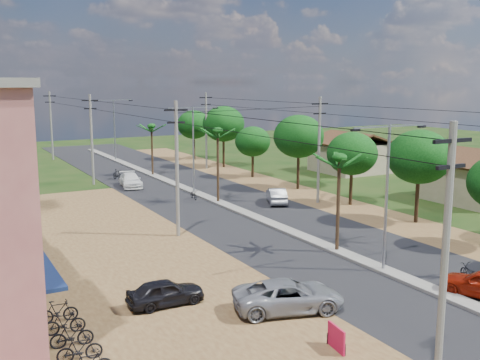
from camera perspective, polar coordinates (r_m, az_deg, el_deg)
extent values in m
plane|color=black|center=(31.87, 14.33, -9.01)|extent=(160.00, 160.00, 0.00)
cube|color=black|center=(43.53, 0.73, -3.57)|extent=(12.00, 110.00, 0.04)
cube|color=#605E56|center=(46.08, -1.12, -2.72)|extent=(1.00, 90.00, 0.18)
cube|color=#55381D|center=(32.03, -16.92, -9.00)|extent=(18.00, 46.00, 0.04)
cube|color=#55381D|center=(48.19, 9.56, -2.39)|extent=(5.00, 90.00, 0.03)
cube|color=#0F1D42|center=(23.15, -19.43, -8.44)|extent=(0.80, 5.40, 0.15)
cube|color=black|center=(23.72, -20.03, -12.66)|extent=(0.10, 3.00, 2.40)
cube|color=navy|center=(22.31, -20.74, -0.19)|extent=(0.12, 4.20, 1.20)
cube|color=#0F1D42|center=(29.84, -21.70, -4.50)|extent=(0.80, 5.40, 0.15)
cube|color=black|center=(30.28, -22.15, -7.87)|extent=(0.10, 3.00, 2.40)
cube|color=navy|center=(29.27, -22.67, 0.67)|extent=(0.12, 4.20, 1.20)
cube|color=#0F1D42|center=(36.64, -23.12, -2.01)|extent=(0.80, 5.40, 0.15)
cube|color=gray|center=(52.52, 22.95, -0.22)|extent=(7.00, 7.00, 3.30)
cube|color=gray|center=(65.65, 11.13, 2.27)|extent=(7.00, 7.00, 3.30)
cylinder|color=black|center=(42.77, 17.57, -1.19)|extent=(0.28, 0.28, 4.55)
ellipsoid|color=black|center=(42.36, 17.75, 2.26)|extent=(4.60, 4.60, 3.91)
cylinder|color=black|center=(47.61, 11.22, -0.12)|extent=(0.28, 0.28, 4.06)
ellipsoid|color=black|center=(47.27, 11.32, 2.65)|extent=(4.20, 4.20, 3.57)
cylinder|color=black|center=(53.95, 5.94, 1.56)|extent=(0.28, 0.28, 4.76)
ellipsoid|color=black|center=(53.62, 5.99, 4.43)|extent=(4.80, 4.80, 4.08)
cylinder|color=black|center=(60.50, 1.29, 1.97)|extent=(0.28, 0.28, 3.64)
ellipsoid|color=black|center=(60.25, 1.30, 3.93)|extent=(3.80, 3.80, 3.23)
cylinder|color=black|center=(67.67, -1.67, 3.35)|extent=(0.28, 0.28, 4.90)
ellipsoid|color=black|center=(67.41, -1.68, 5.72)|extent=(5.00, 5.00, 4.25)
cylinder|color=black|center=(74.74, -4.69, 3.73)|extent=(0.28, 0.28, 4.34)
ellipsoid|color=black|center=(74.51, -4.72, 5.63)|extent=(4.40, 4.40, 3.74)
cylinder|color=black|center=(34.00, 9.94, -2.58)|extent=(0.22, 0.22, 5.80)
cylinder|color=black|center=(47.27, -2.26, 1.30)|extent=(0.22, 0.22, 6.20)
cylinder|color=black|center=(61.91, -8.92, 2.91)|extent=(0.22, 0.22, 5.50)
cylinder|color=gray|center=(30.83, 14.65, -1.95)|extent=(0.16, 0.16, 8.00)
cube|color=gray|center=(31.14, 16.57, 5.33)|extent=(2.40, 0.08, 0.08)
cube|color=gray|center=(29.48, 13.28, 5.24)|extent=(2.40, 0.08, 0.08)
cube|color=black|center=(31.94, 17.96, 5.18)|extent=(0.50, 0.18, 0.12)
cube|color=black|center=(28.76, 11.63, 4.99)|extent=(0.50, 0.18, 0.12)
cylinder|color=gray|center=(51.63, -4.76, 3.02)|extent=(0.16, 0.16, 8.00)
cube|color=gray|center=(51.81, -3.60, 7.38)|extent=(2.40, 0.08, 0.08)
cube|color=gray|center=(50.83, -6.07, 7.30)|extent=(2.40, 0.08, 0.08)
cube|color=black|center=(52.30, -2.50, 7.31)|extent=(0.50, 0.18, 0.12)
cube|color=black|center=(50.42, -7.22, 7.14)|extent=(0.50, 0.18, 0.12)
cylinder|color=gray|center=(75.04, -12.63, 4.95)|extent=(0.16, 0.16, 8.00)
cube|color=gray|center=(75.16, -11.86, 7.97)|extent=(2.40, 0.08, 0.08)
cube|color=gray|center=(74.49, -13.64, 7.89)|extent=(2.40, 0.08, 0.08)
cube|color=black|center=(75.50, -11.05, 7.93)|extent=(0.50, 0.18, 0.12)
cube|color=black|center=(74.21, -14.46, 7.77)|extent=(0.50, 0.18, 0.12)
cylinder|color=#605E56|center=(19.10, 20.06, -7.95)|extent=(0.24, 0.24, 9.00)
cube|color=black|center=(18.33, 20.78, 3.75)|extent=(1.60, 0.12, 0.12)
cube|color=black|center=(18.42, 20.63, 1.28)|extent=(1.20, 0.12, 0.12)
cylinder|color=#605E56|center=(36.99, -6.41, 1.04)|extent=(0.24, 0.24, 9.00)
cube|color=black|center=(36.60, -6.53, 7.08)|extent=(1.60, 0.12, 0.12)
cube|color=black|center=(36.64, -6.51, 5.83)|extent=(1.20, 0.12, 0.12)
cylinder|color=#605E56|center=(57.79, -14.83, 3.95)|extent=(0.24, 0.24, 9.00)
cube|color=black|center=(57.54, -15.00, 7.82)|extent=(1.60, 0.12, 0.12)
cube|color=black|center=(57.57, -14.96, 7.02)|extent=(1.20, 0.12, 0.12)
cylinder|color=#605E56|center=(78.26, -18.63, 5.24)|extent=(0.24, 0.24, 9.00)
cube|color=black|center=(78.07, -18.79, 8.09)|extent=(1.60, 0.12, 0.12)
cube|color=black|center=(78.09, -18.75, 7.50)|extent=(1.20, 0.12, 0.12)
cylinder|color=#605E56|center=(47.63, 8.02, 2.98)|extent=(0.24, 0.24, 9.00)
cube|color=black|center=(47.32, 8.13, 7.67)|extent=(1.60, 0.12, 0.12)
cube|color=black|center=(47.36, 8.11, 6.70)|extent=(1.20, 0.12, 0.12)
cylinder|color=#605E56|center=(66.45, -3.45, 5.00)|extent=(0.24, 0.24, 9.00)
cube|color=black|center=(66.23, -3.49, 8.36)|extent=(1.60, 0.12, 0.12)
cube|color=black|center=(66.26, -3.48, 7.67)|extent=(1.20, 0.12, 0.12)
imported|color=gray|center=(47.65, 3.72, -1.63)|extent=(2.91, 4.18, 1.31)
imported|color=silver|center=(55.96, -11.06, -0.06)|extent=(2.52, 4.74, 1.31)
imported|color=gray|center=(25.74, 4.96, -11.71)|extent=(5.45, 3.66, 1.39)
imported|color=black|center=(26.51, -7.58, -11.31)|extent=(3.59, 1.49, 1.22)
imported|color=black|center=(31.53, 22.32, -8.82)|extent=(1.07, 1.79, 0.89)
imported|color=black|center=(49.35, -4.73, -1.52)|extent=(0.74, 1.65, 0.84)
imported|color=black|center=(60.18, -12.35, 0.50)|extent=(0.87, 1.94, 1.13)
cube|color=#B41038|center=(22.58, 9.75, -15.59)|extent=(0.25, 1.19, 0.99)
cylinder|color=black|center=(22.31, 10.64, -16.65)|extent=(0.04, 0.04, 0.50)
cylinder|color=black|center=(23.07, 8.86, -15.67)|extent=(0.04, 0.04, 0.50)
imported|color=black|center=(22.30, -15.98, -16.17)|extent=(1.71, 0.66, 1.00)
imported|color=black|center=(23.46, -16.72, -14.86)|extent=(1.71, 0.66, 1.00)
imported|color=black|center=(24.63, -17.39, -13.67)|extent=(1.71, 0.66, 1.00)
imported|color=black|center=(25.81, -17.99, -12.59)|extent=(1.71, 0.66, 1.00)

